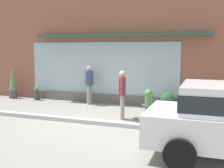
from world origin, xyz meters
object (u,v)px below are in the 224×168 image
(pedestrian_with_handbag, at_px, (122,92))
(potted_plant_window_left, at_px, (13,84))
(potted_plant_low_front, at_px, (220,99))
(potted_plant_trailing_edge, at_px, (37,93))
(pedestrian_passerby, at_px, (89,82))
(potted_plant_corner_tall, at_px, (168,102))
(fire_hydrant, at_px, (149,104))

(pedestrian_with_handbag, height_order, potted_plant_window_left, pedestrian_with_handbag)
(pedestrian_with_handbag, xyz_separation_m, potted_plant_low_front, (2.92, 1.72, -0.36))
(potted_plant_window_left, distance_m, potted_plant_trailing_edge, 1.35)
(pedestrian_passerby, relative_size, potted_plant_corner_tall, 2.32)
(potted_plant_low_front, bearing_deg, potted_plant_corner_tall, 179.59)
(pedestrian_with_handbag, relative_size, potted_plant_corner_tall, 2.31)
(pedestrian_with_handbag, height_order, potted_plant_corner_tall, pedestrian_with_handbag)
(pedestrian_passerby, bearing_deg, pedestrian_with_handbag, -129.11)
(pedestrian_passerby, bearing_deg, potted_plant_window_left, 92.98)
(potted_plant_low_front, bearing_deg, pedestrian_with_handbag, -149.51)
(pedestrian_with_handbag, distance_m, pedestrian_passerby, 2.75)
(pedestrian_passerby, bearing_deg, fire_hydrant, -116.37)
(potted_plant_window_left, relative_size, potted_plant_corner_tall, 2.07)
(potted_plant_corner_tall, bearing_deg, potted_plant_window_left, 178.05)
(pedestrian_passerby, xyz_separation_m, potted_plant_trailing_edge, (-2.54, 0.06, -0.62))
(potted_plant_low_front, bearing_deg, pedestrian_passerby, 178.02)
(pedestrian_with_handbag, bearing_deg, fire_hydrant, -86.68)
(fire_hydrant, distance_m, pedestrian_passerby, 3.26)
(pedestrian_passerby, bearing_deg, potted_plant_corner_tall, -88.66)
(fire_hydrant, distance_m, potted_plant_window_left, 6.85)
(fire_hydrant, height_order, potted_plant_low_front, fire_hydrant)
(potted_plant_low_front, xyz_separation_m, potted_plant_window_left, (-8.75, 0.25, 0.14))
(pedestrian_passerby, height_order, potted_plant_low_front, pedestrian_passerby)
(pedestrian_with_handbag, distance_m, potted_plant_trailing_edge, 4.98)
(fire_hydrant, xyz_separation_m, potted_plant_trailing_edge, (-5.33, 1.70, -0.20))
(pedestrian_passerby, xyz_separation_m, potted_plant_corner_tall, (3.16, -0.16, -0.58))
(fire_hydrant, bearing_deg, pedestrian_passerby, 149.44)
(pedestrian_passerby, bearing_deg, potted_plant_trailing_edge, 92.92)
(potted_plant_window_left, bearing_deg, pedestrian_passerby, -1.21)
(potted_plant_low_front, relative_size, potted_plant_window_left, 0.66)
(potted_plant_corner_tall, distance_m, potted_plant_trailing_edge, 5.71)
(pedestrian_passerby, relative_size, potted_plant_low_front, 1.68)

